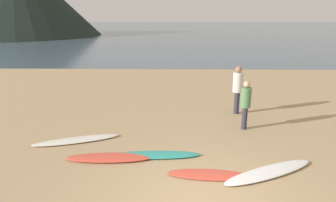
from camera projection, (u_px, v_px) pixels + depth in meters
The scene contains 9 objects.
ground_plane at pixel (184, 87), 15.69m from camera, with size 120.00×120.00×0.20m, color tan.
ocean_water at pixel (177, 29), 68.11m from camera, with size 140.00×100.00×0.01m, color #475B6B.
surfboard_0 at pixel (76, 140), 8.89m from camera, with size 2.44×0.48×0.08m, color silver.
surfboard_1 at pixel (110, 158), 7.80m from camera, with size 2.19×0.56×0.10m, color #D84C38.
surfboard_2 at pixel (154, 155), 7.97m from camera, with size 2.37×0.48×0.08m, color teal.
surfboard_3 at pixel (209, 175), 7.02m from camera, with size 1.91×0.52×0.06m, color #D84C38.
surfboard_4 at pixel (269, 172), 7.11m from camera, with size 2.55×0.51×0.10m, color white.
person_0 at pixel (238, 86), 11.08m from camera, with size 0.36×0.36×1.77m.
person_1 at pixel (246, 101), 9.60m from camera, with size 0.32×0.32×1.57m.
Camera 1 is at (-0.52, -5.27, 3.61)m, focal length 32.75 mm.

